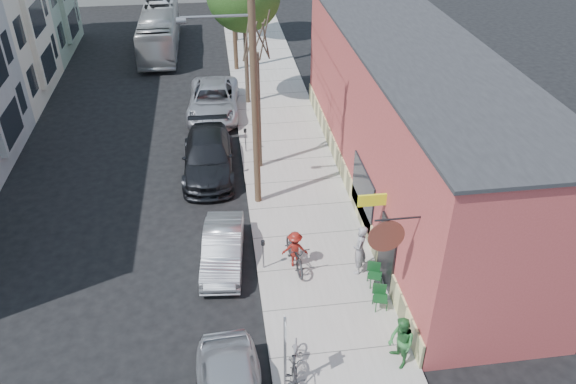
{
  "coord_description": "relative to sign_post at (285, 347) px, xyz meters",
  "views": [
    {
      "loc": [
        1.0,
        -15.5,
        13.88
      ],
      "look_at": [
        3.55,
        3.1,
        1.5
      ],
      "focal_mm": 35.0,
      "sensor_mm": 36.0,
      "label": 1
    }
  ],
  "objects": [
    {
      "name": "parked_bike_b",
      "position": [
        0.39,
        0.63,
        -1.25
      ],
      "size": [
        0.87,
        1.71,
        0.86
      ],
      "primitive_type": "imported",
      "rotation": [
        0.0,
        0.0,
        -0.19
      ],
      "color": "slate",
      "rests_on": "sidewalk"
    },
    {
      "name": "sign_post",
      "position": [
        0.0,
        0.0,
        0.0
      ],
      "size": [
        0.07,
        0.45,
        2.8
      ],
      "color": "slate",
      "rests_on": "sidewalk"
    },
    {
      "name": "parking_meter_far",
      "position": [
        -0.1,
        14.14,
        -0.85
      ],
      "size": [
        0.14,
        0.14,
        1.24
      ],
      "color": "slate",
      "rests_on": "sidewalk"
    },
    {
      "name": "car_3",
      "position": [
        -1.55,
        19.02,
        -1.0
      ],
      "size": [
        3.13,
        6.13,
        1.66
      ],
      "primitive_type": "imported",
      "rotation": [
        0.0,
        0.0,
        -0.07
      ],
      "color": "#AFAFB7",
      "rests_on": "ground"
    },
    {
      "name": "cyclist_bike",
      "position": [
        1.06,
        5.29,
        -1.11
      ],
      "size": [
        1.03,
        2.25,
        1.14
      ],
      "primitive_type": "imported",
      "rotation": [
        0.0,
        0.0,
        0.13
      ],
      "color": "black",
      "rests_on": "sidewalk"
    },
    {
      "name": "patio_chair_a",
      "position": [
        3.69,
        3.85,
        -1.24
      ],
      "size": [
        0.66,
        0.66,
        0.88
      ],
      "primitive_type": null,
      "rotation": [
        0.0,
        0.0,
        -0.4
      ],
      "color": "#12401C",
      "rests_on": "sidewalk"
    },
    {
      "name": "sidewalk",
      "position": [
        1.9,
        16.06,
        -1.76
      ],
      "size": [
        4.5,
        58.0,
        0.15
      ],
      "primitive_type": "cube",
      "color": "#A8A29B",
      "rests_on": "ground"
    },
    {
      "name": "ground",
      "position": [
        -2.35,
        5.06,
        -1.83
      ],
      "size": [
        120.0,
        120.0,
        0.0
      ],
      "primitive_type": "plane",
      "color": "black"
    },
    {
      "name": "bus",
      "position": [
        -5.08,
        30.41,
        -0.38
      ],
      "size": [
        2.48,
        10.42,
        2.9
      ],
      "primitive_type": "imported",
      "rotation": [
        0.0,
        0.0,
        -0.0
      ],
      "color": "silver",
      "rests_on": "ground"
    },
    {
      "name": "patron_grey",
      "position": [
        3.3,
        4.64,
        -0.7
      ],
      "size": [
        0.7,
        0.84,
        1.97
      ],
      "primitive_type": "imported",
      "rotation": [
        0.0,
        0.0,
        -1.94
      ],
      "color": "gray",
      "rests_on": "sidewalk"
    },
    {
      "name": "cafe_building",
      "position": [
        6.64,
        10.05,
        1.47
      ],
      "size": [
        6.6,
        20.2,
        6.61
      ],
      "color": "#AC4140",
      "rests_on": "ground"
    },
    {
      "name": "patron_green",
      "position": [
        3.5,
        0.37,
        -0.78
      ],
      "size": [
        0.83,
        0.98,
        1.8
      ],
      "primitive_type": "imported",
      "rotation": [
        0.0,
        0.0,
        -1.39
      ],
      "color": "#2D7134",
      "rests_on": "sidewalk"
    },
    {
      "name": "car_1",
      "position": [
        -1.55,
        5.94,
        -1.16
      ],
      "size": [
        1.81,
        4.2,
        1.35
      ],
      "primitive_type": "imported",
      "rotation": [
        0.0,
        0.0,
        -0.1
      ],
      "color": "#A3A4AA",
      "rests_on": "ground"
    },
    {
      "name": "car_2",
      "position": [
        -1.95,
        12.67,
        -1.0
      ],
      "size": [
        2.47,
        5.8,
        1.67
      ],
      "primitive_type": "imported",
      "rotation": [
        0.0,
        0.0,
        -0.02
      ],
      "color": "black",
      "rests_on": "ground"
    },
    {
      "name": "parking_meter_near",
      "position": [
        -0.1,
        5.29,
        -0.85
      ],
      "size": [
        0.14,
        0.14,
        1.24
      ],
      "color": "slate",
      "rests_on": "sidewalk"
    },
    {
      "name": "patio_chair_b",
      "position": [
        3.58,
        2.71,
        -1.24
      ],
      "size": [
        0.63,
        0.63,
        0.88
      ],
      "primitive_type": null,
      "rotation": [
        0.0,
        0.0,
        -0.31
      ],
      "color": "#12401C",
      "rests_on": "sidewalk"
    },
    {
      "name": "tree_bare",
      "position": [
        0.45,
        12.65,
        1.11
      ],
      "size": [
        0.24,
        0.24,
        5.58
      ],
      "color": "#44392C",
      "rests_on": "sidewalk"
    },
    {
      "name": "cyclist",
      "position": [
        1.06,
        5.29,
        -0.95
      ],
      "size": [
        1.01,
        0.66,
        1.47
      ],
      "primitive_type": "imported",
      "rotation": [
        0.0,
        0.0,
        3.01
      ],
      "color": "maroon",
      "rests_on": "sidewalk"
    },
    {
      "name": "utility_pole_near",
      "position": [
        0.04,
        9.71,
        3.58
      ],
      "size": [
        3.57,
        0.28,
        10.0
      ],
      "color": "#503A28",
      "rests_on": "sidewalk"
    },
    {
      "name": "parked_bike_a",
      "position": [
        0.23,
        -0.28,
        -1.1
      ],
      "size": [
        0.74,
        2.0,
        1.17
      ],
      "primitive_type": "imported",
      "rotation": [
        0.0,
        0.0,
        -0.1
      ],
      "color": "black",
      "rests_on": "sidewalk"
    }
  ]
}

